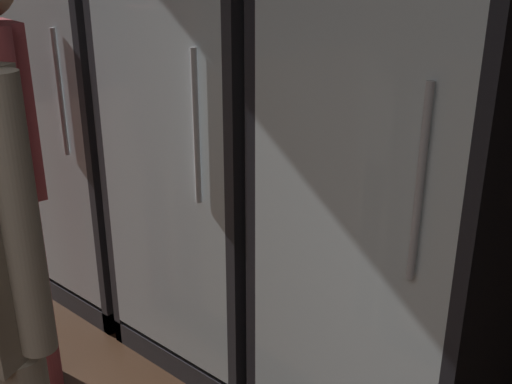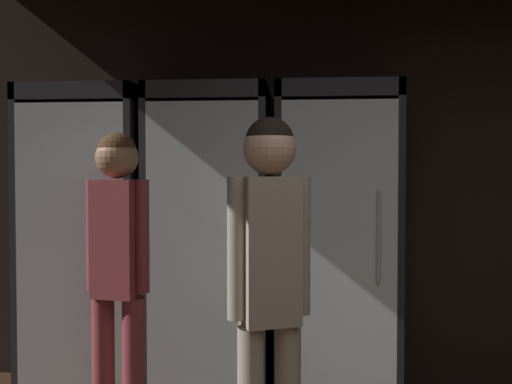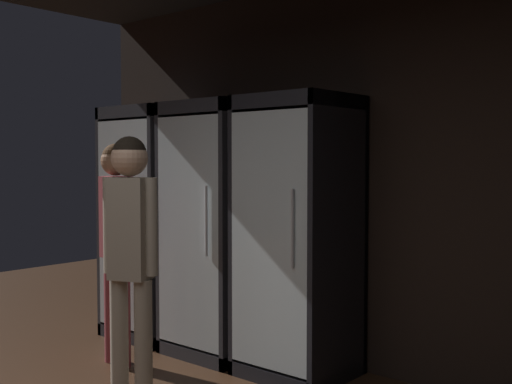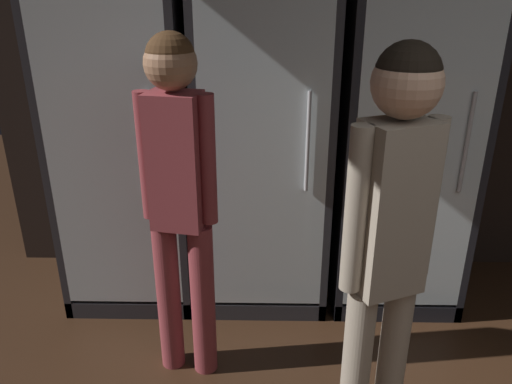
{
  "view_description": "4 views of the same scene",
  "coord_description": "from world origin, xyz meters",
  "px_view_note": "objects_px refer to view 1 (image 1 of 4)",
  "views": [
    {
      "loc": [
        -0.47,
        -0.44,
        1.4
      ],
      "look_at": [
        -1.69,
        2.31,
        1.03
      ],
      "focal_mm": 33.73,
      "sensor_mm": 36.0,
      "label": 1
    },
    {
      "loc": [
        -1.32,
        -1.18,
        1.49
      ],
      "look_at": [
        -1.13,
        2.66,
        1.06
      ],
      "focal_mm": 38.56,
      "sensor_mm": 36.0,
      "label": 2
    },
    {
      "loc": [
        0.37,
        1.92,
        1.68
      ],
      "look_at": [
        -0.68,
        2.43,
        1.15
      ],
      "focal_mm": 41.22,
      "sensor_mm": 36.0,
      "label": 3
    },
    {
      "loc": [
        0.75,
        -1.62,
        1.66
      ],
      "look_at": [
        -0.6,
        2.74,
        0.89
      ],
      "focal_mm": 43.68,
      "sensor_mm": 36.0,
      "label": 4
    }
  ],
  "objects_px": {
    "cooler_left": "(330,178)",
    "shopper_near": "(413,192)",
    "cooler_far_left": "(227,173)",
    "shopper_far": "(177,179)",
    "cooler_center": "(455,186)"
  },
  "relations": [
    {
      "from": "shopper_near",
      "to": "cooler_left",
      "type": "bearing_deg",
      "value": 123.07
    },
    {
      "from": "cooler_left",
      "to": "shopper_near",
      "type": "distance_m",
      "value": 1.19
    },
    {
      "from": "shopper_far",
      "to": "cooler_center",
      "type": "bearing_deg",
      "value": 23.46
    },
    {
      "from": "shopper_near",
      "to": "cooler_center",
      "type": "bearing_deg",
      "value": 81.71
    },
    {
      "from": "cooler_left",
      "to": "shopper_near",
      "type": "relative_size",
      "value": 1.19
    },
    {
      "from": "shopper_far",
      "to": "cooler_far_left",
      "type": "bearing_deg",
      "value": 90.71
    },
    {
      "from": "cooler_center",
      "to": "shopper_near",
      "type": "relative_size",
      "value": 1.19
    },
    {
      "from": "cooler_far_left",
      "to": "shopper_near",
      "type": "bearing_deg",
      "value": -34.62
    },
    {
      "from": "cooler_center",
      "to": "shopper_far",
      "type": "relative_size",
      "value": 1.23
    },
    {
      "from": "cooler_center",
      "to": "shopper_far",
      "type": "height_order",
      "value": "cooler_center"
    },
    {
      "from": "cooler_far_left",
      "to": "shopper_far",
      "type": "distance_m",
      "value": 0.68
    },
    {
      "from": "cooler_center",
      "to": "shopper_near",
      "type": "distance_m",
      "value": 1.01
    },
    {
      "from": "cooler_far_left",
      "to": "cooler_left",
      "type": "relative_size",
      "value": 1.0
    },
    {
      "from": "cooler_center",
      "to": "shopper_near",
      "type": "bearing_deg",
      "value": -98.29
    },
    {
      "from": "cooler_far_left",
      "to": "cooler_center",
      "type": "relative_size",
      "value": 1.0
    }
  ]
}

